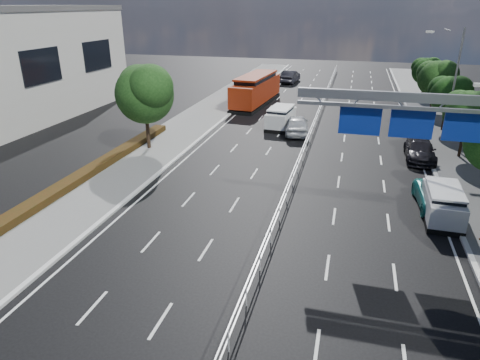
% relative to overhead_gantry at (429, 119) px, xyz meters
% --- Properties ---
extents(ground, '(160.00, 160.00, 0.00)m').
position_rel_overhead_gantry_xyz_m(ground, '(-6.74, -10.05, -5.61)').
color(ground, black).
rests_on(ground, ground).
extents(kerb_near, '(0.25, 140.00, 0.15)m').
position_rel_overhead_gantry_xyz_m(kerb_near, '(-15.74, -10.05, -5.54)').
color(kerb_near, silver).
rests_on(kerb_near, ground).
extents(median_fence, '(0.05, 85.00, 1.02)m').
position_rel_overhead_gantry_xyz_m(median_fence, '(-6.74, 12.45, -5.08)').
color(median_fence, silver).
rests_on(median_fence, ground).
extents(hedge_near, '(1.00, 36.00, 0.44)m').
position_rel_overhead_gantry_xyz_m(hedge_near, '(-20.04, -5.05, -5.25)').
color(hedge_near, black).
rests_on(hedge_near, sidewalk_near).
extents(overhead_gantry, '(10.24, 0.38, 7.45)m').
position_rel_overhead_gantry_xyz_m(overhead_gantry, '(0.00, 0.00, 0.00)').
color(overhead_gantry, gray).
rests_on(overhead_gantry, ground).
extents(streetlight_far, '(2.78, 2.40, 9.00)m').
position_rel_overhead_gantry_xyz_m(streetlight_far, '(3.76, 15.95, -0.40)').
color(streetlight_far, gray).
rests_on(streetlight_far, ground).
extents(near_tree_back, '(4.84, 4.51, 6.69)m').
position_rel_overhead_gantry_xyz_m(near_tree_back, '(-18.68, 7.92, -1.00)').
color(near_tree_back, black).
rests_on(near_tree_back, ground).
extents(far_tree_e, '(3.63, 3.38, 5.13)m').
position_rel_overhead_gantry_xyz_m(far_tree_e, '(4.51, 11.93, -2.05)').
color(far_tree_e, black).
rests_on(far_tree_e, ground).
extents(far_tree_f, '(3.52, 3.28, 5.02)m').
position_rel_overhead_gantry_xyz_m(far_tree_f, '(4.50, 19.43, -2.12)').
color(far_tree_f, black).
rests_on(far_tree_f, ground).
extents(far_tree_g, '(3.96, 3.69, 5.45)m').
position_rel_overhead_gantry_xyz_m(far_tree_g, '(4.51, 26.92, -1.85)').
color(far_tree_g, black).
rests_on(far_tree_g, ground).
extents(far_tree_h, '(3.41, 3.18, 4.91)m').
position_rel_overhead_gantry_xyz_m(far_tree_h, '(4.50, 34.43, -2.18)').
color(far_tree_h, black).
rests_on(far_tree_h, ground).
extents(white_minivan, '(2.31, 4.60, 1.93)m').
position_rel_overhead_gantry_xyz_m(white_minivan, '(-9.81, 16.94, -4.66)').
color(white_minivan, black).
rests_on(white_minivan, ground).
extents(red_bus, '(3.63, 11.41, 3.35)m').
position_rel_overhead_gantry_xyz_m(red_bus, '(-14.24, 26.05, -3.86)').
color(red_bus, black).
rests_on(red_bus, ground).
extents(near_car_silver, '(2.64, 5.15, 1.68)m').
position_rel_overhead_gantry_xyz_m(near_car_silver, '(-8.10, 15.34, -4.77)').
color(near_car_silver, '#AEB1B6').
rests_on(near_car_silver, ground).
extents(near_car_dark, '(2.35, 5.38, 1.72)m').
position_rel_overhead_gantry_xyz_m(near_car_dark, '(-12.65, 41.49, -4.75)').
color(near_car_dark, black).
rests_on(near_car_dark, ground).
extents(silver_minivan, '(1.87, 4.22, 1.74)m').
position_rel_overhead_gantry_xyz_m(silver_minivan, '(1.56, 1.21, -4.75)').
color(silver_minivan, black).
rests_on(silver_minivan, ground).
extents(parked_car_teal, '(2.39, 4.76, 1.29)m').
position_rel_overhead_gantry_xyz_m(parked_car_teal, '(1.56, 2.42, -4.96)').
color(parked_car_teal, '#1C7E78').
rests_on(parked_car_teal, ground).
extents(parked_car_dark, '(2.12, 5.01, 1.44)m').
position_rel_overhead_gantry_xyz_m(parked_car_dark, '(1.56, 10.93, -4.89)').
color(parked_car_dark, black).
rests_on(parked_car_dark, ground).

